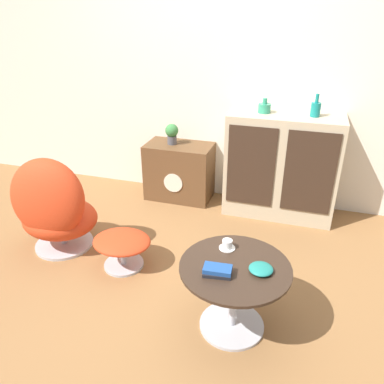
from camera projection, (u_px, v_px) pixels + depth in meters
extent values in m
plane|color=olive|center=(161.00, 297.00, 2.59)|extent=(12.00, 12.00, 0.00)
cube|color=silver|center=(224.00, 67.00, 3.48)|extent=(6.40, 0.06, 2.60)
cube|color=tan|center=(281.00, 166.00, 3.46)|extent=(1.00, 0.43, 0.96)
cube|color=#332319|center=(251.00, 167.00, 3.31)|extent=(0.42, 0.01, 0.73)
cube|color=#332319|center=(309.00, 173.00, 3.18)|extent=(0.42, 0.01, 0.73)
cube|color=brown|center=(179.00, 171.00, 3.84)|extent=(0.66, 0.38, 0.58)
cylinder|color=beige|center=(173.00, 183.00, 3.69)|extent=(0.19, 0.01, 0.19)
cylinder|color=#B7B7BC|center=(65.00, 243.00, 3.15)|extent=(0.47, 0.47, 0.02)
cylinder|color=#B7B7BC|center=(64.00, 238.00, 3.13)|extent=(0.06, 0.06, 0.09)
ellipsoid|color=red|center=(60.00, 218.00, 3.05)|extent=(0.65, 0.56, 0.29)
ellipsoid|color=red|center=(47.00, 198.00, 2.84)|extent=(0.64, 0.43, 0.66)
cylinder|color=#B7B7BC|center=(124.00, 264.00, 2.90)|extent=(0.30, 0.30, 0.02)
cylinder|color=#B7B7BC|center=(123.00, 255.00, 2.87)|extent=(0.04, 0.04, 0.15)
ellipsoid|color=red|center=(122.00, 242.00, 2.81)|extent=(0.44, 0.38, 0.09)
cylinder|color=#B7B7BC|center=(232.00, 325.00, 2.35)|extent=(0.40, 0.40, 0.02)
cylinder|color=#B7B7BC|center=(233.00, 297.00, 2.25)|extent=(0.04, 0.04, 0.43)
cylinder|color=#332319|center=(235.00, 267.00, 2.15)|extent=(0.65, 0.65, 0.02)
cylinder|color=#2D8E6B|center=(264.00, 108.00, 3.28)|extent=(0.11, 0.11, 0.08)
cylinder|color=#2D8E6B|center=(265.00, 101.00, 3.25)|extent=(0.04, 0.04, 0.05)
cylinder|color=#147A75|center=(316.00, 110.00, 3.16)|extent=(0.08, 0.08, 0.12)
cylinder|color=#147A75|center=(317.00, 98.00, 3.12)|extent=(0.03, 0.03, 0.07)
cylinder|color=#4C4C51|center=(172.00, 140.00, 3.71)|extent=(0.09, 0.09, 0.08)
sphere|color=#387A3D|center=(172.00, 131.00, 3.67)|extent=(0.13, 0.13, 0.13)
cylinder|color=white|center=(227.00, 248.00, 2.31)|extent=(0.10, 0.10, 0.01)
cylinder|color=white|center=(227.00, 244.00, 2.29)|extent=(0.06, 0.06, 0.06)
cube|color=black|center=(217.00, 273.00, 2.08)|extent=(0.17, 0.11, 0.02)
cube|color=#1E478C|center=(218.00, 269.00, 2.07)|extent=(0.16, 0.10, 0.03)
ellipsoid|color=#1E7A70|center=(261.00, 269.00, 2.10)|extent=(0.14, 0.14, 0.04)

